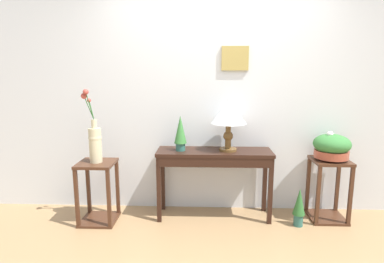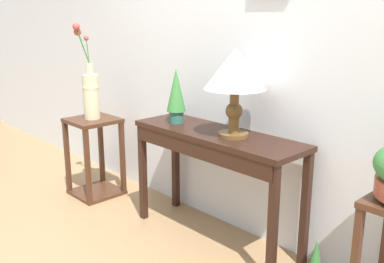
# 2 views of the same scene
# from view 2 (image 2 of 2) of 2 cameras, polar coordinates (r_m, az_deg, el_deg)

# --- Properties ---
(back_wall_with_art) EXTENTS (9.00, 0.13, 2.80)m
(back_wall_with_art) POSITION_cam_2_polar(r_m,az_deg,el_deg) (2.94, 7.50, 13.09)
(back_wall_with_art) COLOR silver
(back_wall_with_art) RESTS_ON ground
(console_table) EXTENTS (1.24, 0.38, 0.76)m
(console_table) POSITION_cam_2_polar(r_m,az_deg,el_deg) (2.84, 2.83, -2.32)
(console_table) COLOR black
(console_table) RESTS_ON ground
(table_lamp) EXTENTS (0.38, 0.38, 0.54)m
(table_lamp) POSITION_cam_2_polar(r_m,az_deg,el_deg) (2.66, 5.59, 7.58)
(table_lamp) COLOR brown
(table_lamp) RESTS_ON console_table
(potted_plant_on_console) EXTENTS (0.13, 0.13, 0.38)m
(potted_plant_on_console) POSITION_cam_2_polar(r_m,az_deg,el_deg) (3.03, -2.06, 4.91)
(potted_plant_on_console) COLOR #2D665B
(potted_plant_on_console) RESTS_ON console_table
(pedestal_stand_left) EXTENTS (0.38, 0.38, 0.66)m
(pedestal_stand_left) POSITION_cam_2_polar(r_m,az_deg,el_deg) (3.79, -12.46, -3.24)
(pedestal_stand_left) COLOR #472819
(pedestal_stand_left) RESTS_ON ground
(flower_vase_tall_left) EXTENTS (0.17, 0.17, 0.76)m
(flower_vase_tall_left) POSITION_cam_2_polar(r_m,az_deg,el_deg) (3.65, -13.01, 5.27)
(flower_vase_tall_left) COLOR beige
(flower_vase_tall_left) RESTS_ON pedestal_stand_left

